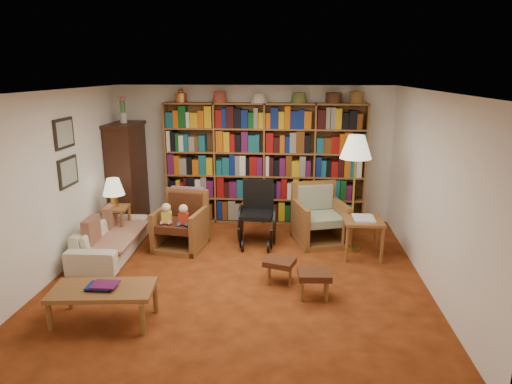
# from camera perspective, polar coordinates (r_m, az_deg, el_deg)

# --- Properties ---
(floor) EXTENTS (5.00, 5.00, 0.00)m
(floor) POSITION_cam_1_polar(r_m,az_deg,el_deg) (6.47, -2.11, -10.20)
(floor) COLOR #8F3D16
(floor) RESTS_ON ground
(ceiling) EXTENTS (5.00, 5.00, 0.00)m
(ceiling) POSITION_cam_1_polar(r_m,az_deg,el_deg) (5.86, -2.35, 12.51)
(ceiling) COLOR silver
(ceiling) RESTS_ON wall_back
(wall_back) EXTENTS (5.00, 0.00, 5.00)m
(wall_back) POSITION_cam_1_polar(r_m,az_deg,el_deg) (8.48, -0.22, 4.76)
(wall_back) COLOR white
(wall_back) RESTS_ON floor
(wall_front) EXTENTS (5.00, 0.00, 5.00)m
(wall_front) POSITION_cam_1_polar(r_m,az_deg,el_deg) (3.70, -6.85, -8.99)
(wall_front) COLOR white
(wall_front) RESTS_ON floor
(wall_left) EXTENTS (0.00, 5.00, 5.00)m
(wall_left) POSITION_cam_1_polar(r_m,az_deg,el_deg) (6.81, -23.62, 0.96)
(wall_left) COLOR white
(wall_left) RESTS_ON floor
(wall_right) EXTENTS (0.00, 5.00, 5.00)m
(wall_right) POSITION_cam_1_polar(r_m,az_deg,el_deg) (6.27, 21.11, 0.09)
(wall_right) COLOR white
(wall_right) RESTS_ON floor
(bookshelf) EXTENTS (3.60, 0.30, 2.42)m
(bookshelf) POSITION_cam_1_polar(r_m,az_deg,el_deg) (8.31, 1.05, 3.99)
(bookshelf) COLOR brown
(bookshelf) RESTS_ON floor
(curio_cabinet) EXTENTS (0.50, 0.95, 2.40)m
(curio_cabinet) POSITION_cam_1_polar(r_m,az_deg,el_deg) (8.55, -15.77, 2.25)
(curio_cabinet) COLOR #361D0E
(curio_cabinet) RESTS_ON floor
(framed_pictures) EXTENTS (0.03, 0.52, 0.97)m
(framed_pictures) POSITION_cam_1_polar(r_m,az_deg,el_deg) (6.98, -22.64, 4.54)
(framed_pictures) COLOR black
(framed_pictures) RESTS_ON wall_left
(sofa) EXTENTS (1.82, 0.77, 0.52)m
(sofa) POSITION_cam_1_polar(r_m,az_deg,el_deg) (7.37, -17.71, -5.51)
(sofa) COLOR beige
(sofa) RESTS_ON floor
(sofa_throw) EXTENTS (0.77, 1.40, 0.04)m
(sofa_throw) POSITION_cam_1_polar(r_m,az_deg,el_deg) (7.34, -17.37, -5.24)
(sofa_throw) COLOR beige
(sofa_throw) RESTS_ON sofa
(cushion_left) EXTENTS (0.14, 0.39, 0.38)m
(cushion_left) POSITION_cam_1_polar(r_m,az_deg,el_deg) (7.67, -17.75, -3.23)
(cushion_left) COLOR maroon
(cushion_left) RESTS_ON sofa
(cushion_right) EXTENTS (0.14, 0.41, 0.40)m
(cushion_right) POSITION_cam_1_polar(r_m,az_deg,el_deg) (7.06, -19.86, -4.97)
(cushion_right) COLOR maroon
(cushion_right) RESTS_ON sofa
(side_table_lamp) EXTENTS (0.44, 0.44, 0.61)m
(side_table_lamp) POSITION_cam_1_polar(r_m,az_deg,el_deg) (7.79, -17.12, -2.91)
(side_table_lamp) COLOR brown
(side_table_lamp) RESTS_ON floor
(table_lamp) EXTENTS (0.35, 0.35, 0.48)m
(table_lamp) POSITION_cam_1_polar(r_m,az_deg,el_deg) (7.67, -17.40, 0.51)
(table_lamp) COLOR gold
(table_lamp) RESTS_ON side_table_lamp
(armchair_leather) EXTENTS (0.83, 0.87, 0.92)m
(armchair_leather) POSITION_cam_1_polar(r_m,az_deg,el_deg) (7.40, -9.27, -3.96)
(armchair_leather) COLOR brown
(armchair_leather) RESTS_ON floor
(armchair_sage) EXTENTS (0.99, 1.00, 0.96)m
(armchair_sage) POSITION_cam_1_polar(r_m,az_deg,el_deg) (7.63, 7.96, -3.42)
(armchair_sage) COLOR brown
(armchair_sage) RESTS_ON floor
(wheelchair) EXTENTS (0.59, 0.83, 1.03)m
(wheelchair) POSITION_cam_1_polar(r_m,az_deg,el_deg) (7.44, 0.19, -2.90)
(wheelchair) COLOR black
(wheelchair) RESTS_ON floor
(floor_lamp) EXTENTS (0.48, 0.48, 1.82)m
(floor_lamp) POSITION_cam_1_polar(r_m,az_deg,el_deg) (7.04, 12.37, 4.93)
(floor_lamp) COLOR gold
(floor_lamp) RESTS_ON floor
(side_table_papers) EXTENTS (0.58, 0.58, 0.62)m
(side_table_papers) POSITION_cam_1_polar(r_m,az_deg,el_deg) (7.06, 13.21, -4.00)
(side_table_papers) COLOR brown
(side_table_papers) RESTS_ON floor
(footstool_a) EXTENTS (0.46, 0.42, 0.32)m
(footstool_a) POSITION_cam_1_polar(r_m,az_deg,el_deg) (6.14, 2.97, -8.95)
(footstool_a) COLOR #472413
(footstool_a) RESTS_ON floor
(footstool_b) EXTENTS (0.42, 0.37, 0.34)m
(footstool_b) POSITION_cam_1_polar(r_m,az_deg,el_deg) (5.79, 7.31, -10.39)
(footstool_b) COLOR #472413
(footstool_b) RESTS_ON floor
(coffee_table) EXTENTS (1.18, 0.68, 0.46)m
(coffee_table) POSITION_cam_1_polar(r_m,az_deg,el_deg) (5.47, -18.59, -11.74)
(coffee_table) COLOR brown
(coffee_table) RESTS_ON floor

